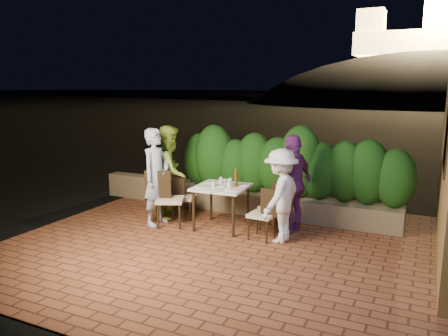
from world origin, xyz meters
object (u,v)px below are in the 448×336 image
Objects in this scene: chair_left_front at (170,198)px; chair_right_back at (273,206)px; dining_table at (222,207)px; diner_green at (170,171)px; bowl at (223,181)px; chair_left_back at (184,196)px; chair_right_front at (262,214)px; diner_purple at (293,184)px; parapet_lamp at (159,174)px; beer_bottle at (236,177)px; diner_blue at (156,177)px; diner_white at (281,196)px.

chair_left_front is 1.18× the size of chair_right_back.
dining_table is 0.50× the size of diner_green.
chair_right_back reaches higher than bowl.
chair_left_front is at bearing -101.60° from chair_left_back.
chair_right_front is (0.83, -0.22, 0.05)m from dining_table.
diner_purple is at bearing 2.33° from bowl.
diner_green is 2.35m from diner_purple.
diner_green reaches higher than chair_right_back.
dining_table is 0.90m from chair_right_back.
parapet_lamp is (-1.93, 0.82, -0.20)m from bowl.
beer_bottle is 0.19× the size of diner_purple.
chair_right_back is at bearing -15.92° from parapet_lamp.
parapet_lamp is (-2.26, 1.01, -0.34)m from beer_bottle.
chair_left_front is at bearing -160.77° from beer_bottle.
diner_purple is at bearing -71.16° from diner_blue.
parapet_lamp is at bearing 106.13° from chair_left_front.
parapet_lamp is (-1.15, 0.90, 0.15)m from chair_left_back.
diner_green is (-0.04, 0.52, 0.00)m from diner_blue.
diner_white reaches higher than chair_left_front.
diner_white is (2.01, -0.40, 0.33)m from chair_left_back.
diner_purple reaches higher than chair_left_front.
chair_left_back is at bearing -38.00° from parapet_lamp.
chair_left_back is 0.49× the size of diner_blue.
chair_right_front is at bearing -21.55° from chair_left_front.
chair_left_back reaches higher than dining_table.
diner_blue is (-1.37, -0.40, -0.04)m from beer_bottle.
dining_table is at bearing -157.32° from beer_bottle.
chair_left_back is at bearing 16.07° from chair_right_back.
chair_left_front is at bearing 6.09° from chair_right_front.
beer_bottle is 0.83m from chair_right_front.
chair_right_front reaches higher than dining_table.
dining_table is 1.21m from diner_white.
chair_left_front is (-1.10, -0.38, -0.41)m from beer_bottle.
chair_right_back reaches higher than chair_left_back.
diner_white is at bearing 134.05° from chair_right_back.
chair_right_front is 2.02m from diner_blue.
diner_purple reaches higher than diner_white.
diner_white is at bearing -117.65° from diner_green.
bowl is at bearing -71.04° from diner_purple.
chair_right_back reaches higher than dining_table.
dining_table is 1.29m from diner_green.
chair_right_front is 3.16m from parapet_lamp.
chair_right_front reaches higher than parapet_lamp.
diner_blue is 1.04× the size of diner_purple.
chair_right_front is (0.60, -0.32, -0.48)m from beer_bottle.
bowl reaches higher than dining_table.
bowl is (-0.33, 0.19, -0.13)m from beer_bottle.
diner_white is at bearing 12.36° from diner_purple.
diner_blue reaches higher than dining_table.
parapet_lamp is (-1.16, 1.39, 0.07)m from chair_left_front.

